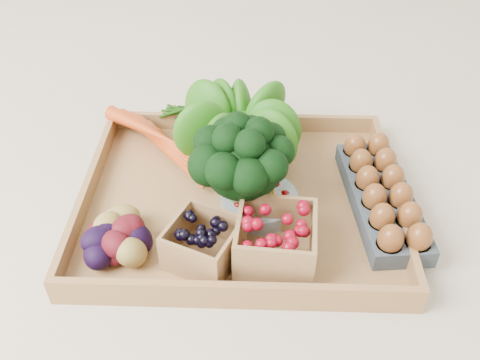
{
  "coord_description": "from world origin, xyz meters",
  "views": [
    {
      "loc": [
        0.02,
        -0.7,
        0.66
      ],
      "look_at": [
        0.0,
        0.0,
        0.06
      ],
      "focal_mm": 40.0,
      "sensor_mm": 36.0,
      "label": 1
    }
  ],
  "objects_px": {
    "broccoli": "(243,181)",
    "cherry_bowl": "(259,204)",
    "egg_carton": "(381,200)",
    "tray": "(240,202)"
  },
  "relations": [
    {
      "from": "broccoli",
      "to": "cherry_bowl",
      "type": "height_order",
      "value": "broccoli"
    },
    {
      "from": "tray",
      "to": "cherry_bowl",
      "type": "xyz_separation_m",
      "value": [
        0.03,
        -0.03,
        0.02
      ]
    },
    {
      "from": "broccoli",
      "to": "cherry_bowl",
      "type": "relative_size",
      "value": 1.29
    },
    {
      "from": "cherry_bowl",
      "to": "egg_carton",
      "type": "relative_size",
      "value": 0.46
    },
    {
      "from": "broccoli",
      "to": "cherry_bowl",
      "type": "distance_m",
      "value": 0.06
    },
    {
      "from": "cherry_bowl",
      "to": "egg_carton",
      "type": "bearing_deg",
      "value": 4.68
    },
    {
      "from": "broccoli",
      "to": "cherry_bowl",
      "type": "xyz_separation_m",
      "value": [
        0.03,
        -0.0,
        -0.05
      ]
    },
    {
      "from": "tray",
      "to": "egg_carton",
      "type": "relative_size",
      "value": 1.93
    },
    {
      "from": "broccoli",
      "to": "egg_carton",
      "type": "relative_size",
      "value": 0.6
    },
    {
      "from": "tray",
      "to": "egg_carton",
      "type": "xyz_separation_m",
      "value": [
        0.25,
        -0.01,
        0.02
      ]
    }
  ]
}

